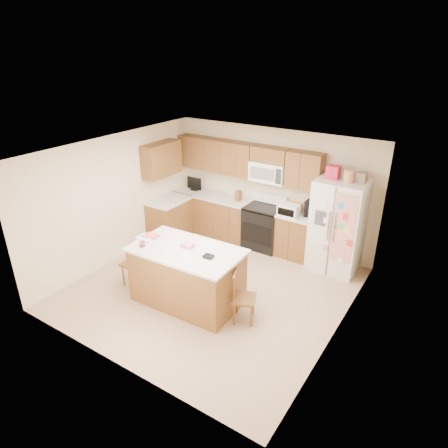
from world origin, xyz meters
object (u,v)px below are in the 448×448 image
Objects in this scene: windsor_chair_right at (243,298)px; island at (187,275)px; windsor_chair_left at (135,263)px; refrigerator at (338,225)px; stove at (264,226)px; windsor_chair_back at (212,264)px.

island is at bearing -176.20° from windsor_chair_right.
windsor_chair_right is (2.14, 0.16, -0.03)m from windsor_chair_left.
refrigerator is 2.36× the size of windsor_chair_right.
windsor_chair_right is (-0.66, -2.35, -0.51)m from refrigerator.
refrigerator reaches higher than windsor_chair_right.
refrigerator is 2.99m from island.
stove reaches higher than windsor_chair_left.
refrigerator is at bearing 41.77° from windsor_chair_left.
refrigerator is at bearing 74.23° from windsor_chair_right.
island reaches higher than windsor_chair_left.
refrigerator is (1.57, -0.06, 0.45)m from stove.
refrigerator is at bearing 54.85° from island.
refrigerator is 2.18× the size of windsor_chair_left.
refrigerator reaches higher than stove.
refrigerator is 1.07× the size of island.
island is 2.20× the size of windsor_chair_right.
stove reaches higher than windsor_chair_back.
windsor_chair_back is at bearing -132.14° from refrigerator.
windsor_chair_back is at bearing 83.42° from island.
stove is 2.58m from windsor_chair_right.
stove is 0.59× the size of island.
island is at bearing 4.68° from windsor_chair_left.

